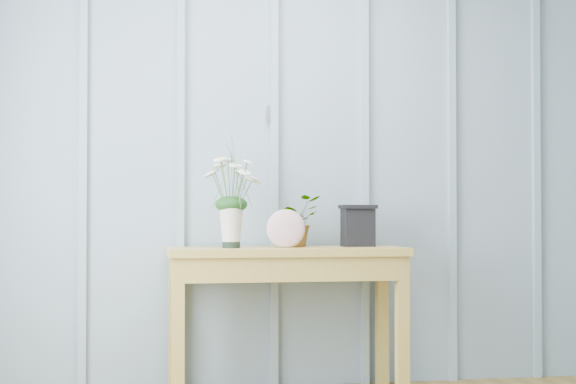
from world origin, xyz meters
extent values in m
cube|color=#8196A7|center=(0.00, 2.25, 1.25)|extent=(4.00, 0.01, 2.50)
cube|color=#B4B3B8|center=(-0.28, 2.23, 1.45)|extent=(0.03, 0.01, 0.10)
cube|color=#8299A7|center=(-1.25, 2.23, 1.25)|extent=(0.04, 0.03, 2.50)
cube|color=#8299A7|center=(-0.75, 2.23, 1.25)|extent=(0.04, 0.03, 2.50)
cube|color=#8299A7|center=(-0.25, 2.23, 1.25)|extent=(0.04, 0.03, 2.50)
cube|color=#8299A7|center=(0.25, 2.23, 1.25)|extent=(0.04, 0.03, 2.50)
cube|color=#8299A7|center=(0.75, 2.23, 1.25)|extent=(0.04, 0.03, 2.50)
cube|color=#8299A7|center=(1.25, 2.23, 1.25)|extent=(0.04, 0.03, 2.50)
cube|color=#A28538|center=(-0.23, 1.99, 0.73)|extent=(1.20, 0.45, 0.04)
cube|color=#A28538|center=(-0.23, 1.99, 0.65)|extent=(1.13, 0.42, 0.12)
cube|color=#A28538|center=(-0.78, 1.81, 0.35)|extent=(0.06, 0.06, 0.71)
cube|color=#A28538|center=(0.33, 1.81, 0.35)|extent=(0.06, 0.06, 0.71)
cube|color=#A28538|center=(-0.78, 2.17, 0.35)|extent=(0.06, 0.06, 0.71)
cube|color=#A28538|center=(0.33, 2.17, 0.35)|extent=(0.06, 0.06, 0.71)
cylinder|color=black|center=(-0.51, 1.96, 0.78)|extent=(0.09, 0.09, 0.06)
cone|color=beige|center=(-0.51, 1.96, 0.86)|extent=(0.15, 0.15, 0.21)
ellipsoid|color=#113714|center=(-0.51, 1.96, 0.97)|extent=(0.16, 0.13, 0.08)
imported|color=#113714|center=(-0.16, 2.09, 0.88)|extent=(0.31, 0.29, 0.27)
ellipsoid|color=#95516C|center=(-0.24, 1.92, 0.85)|extent=(0.20, 0.07, 0.19)
cube|color=black|center=(0.16, 2.03, 0.85)|extent=(0.16, 0.12, 0.20)
cube|color=black|center=(0.16, 2.03, 0.96)|extent=(0.18, 0.14, 0.02)
camera|label=1|loc=(-1.00, -2.42, 0.92)|focal=55.00mm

